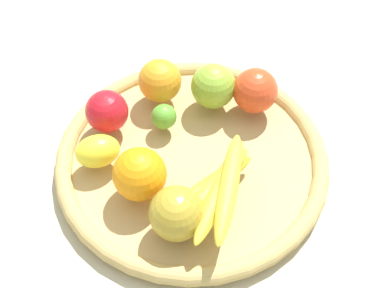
# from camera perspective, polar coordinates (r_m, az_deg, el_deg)

# --- Properties ---
(ground_plane) EXTENTS (2.40, 2.40, 0.00)m
(ground_plane) POSITION_cam_1_polar(r_m,az_deg,el_deg) (0.84, 0.00, -2.28)
(ground_plane) COLOR #BCB499
(ground_plane) RESTS_ON ground
(basket) EXTENTS (0.44, 0.44, 0.03)m
(basket) POSITION_cam_1_polar(r_m,az_deg,el_deg) (0.82, 0.00, -1.64)
(basket) COLOR tan
(basket) RESTS_ON ground_plane
(lime_0) EXTENTS (0.06, 0.06, 0.04)m
(lime_0) POSITION_cam_1_polar(r_m,az_deg,el_deg) (0.83, -3.14, 3.08)
(lime_0) COLOR #57A02F
(lime_0) RESTS_ON basket
(apple_3) EXTENTS (0.08, 0.08, 0.08)m
(apple_3) POSITION_cam_1_polar(r_m,az_deg,el_deg) (0.85, 7.07, 5.93)
(apple_3) COLOR #DA4320
(apple_3) RESTS_ON basket
(banana_bunch) EXTENTS (0.13, 0.19, 0.06)m
(banana_bunch) POSITION_cam_1_polar(r_m,az_deg,el_deg) (0.73, 2.66, -5.04)
(banana_bunch) COLOR yellow
(banana_bunch) RESTS_ON basket
(apple_1) EXTENTS (0.09, 0.09, 0.08)m
(apple_1) POSITION_cam_1_polar(r_m,az_deg,el_deg) (0.86, 2.39, 6.47)
(apple_1) COLOR #87B334
(apple_1) RESTS_ON basket
(lemon_0) EXTENTS (0.08, 0.08, 0.05)m
(lemon_0) POSITION_cam_1_polar(r_m,az_deg,el_deg) (0.79, -10.48, -0.78)
(lemon_0) COLOR yellow
(lemon_0) RESTS_ON basket
(orange_1) EXTENTS (0.11, 0.11, 0.08)m
(orange_1) POSITION_cam_1_polar(r_m,az_deg,el_deg) (0.74, -5.64, -3.58)
(orange_1) COLOR orange
(orange_1) RESTS_ON basket
(orange_0) EXTENTS (0.08, 0.08, 0.07)m
(orange_0) POSITION_cam_1_polar(r_m,az_deg,el_deg) (0.87, -3.60, 7.06)
(orange_0) COLOR orange
(orange_0) RESTS_ON basket
(apple_2) EXTENTS (0.09, 0.09, 0.07)m
(apple_2) POSITION_cam_1_polar(r_m,az_deg,el_deg) (0.83, -9.47, 3.61)
(apple_2) COLOR red
(apple_2) RESTS_ON basket
(apple_0) EXTENTS (0.11, 0.11, 0.08)m
(apple_0) POSITION_cam_1_polar(r_m,az_deg,el_deg) (0.70, -1.72, -7.74)
(apple_0) COLOR #AB902B
(apple_0) RESTS_ON basket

